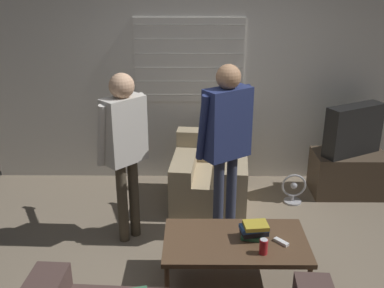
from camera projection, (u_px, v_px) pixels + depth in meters
The scene contains 12 objects.
ground_plane at pixel (204, 274), 3.95m from camera, with size 16.00×16.00×0.00m, color #7F705B.
wall_back at pixel (202, 78), 5.37m from camera, with size 5.20×0.08×2.55m.
armchair_beige at pixel (210, 177), 5.08m from camera, with size 0.89×0.97×0.76m.
coffee_table at pixel (235, 244), 3.67m from camera, with size 1.17×0.66×0.45m.
tv_stand at pixel (348, 173), 5.30m from camera, with size 0.82×0.50×0.51m.
tv at pixel (353, 130), 5.10m from camera, with size 0.73×0.51×0.58m.
person_left_standing at pixel (124, 138), 4.12m from camera, with size 0.49×0.78×1.66m.
person_right_standing at pixel (226, 132), 4.10m from camera, with size 0.53×0.86×1.74m.
book_stack at pixel (254, 230), 3.66m from camera, with size 0.25×0.20×0.14m.
soda_can at pixel (264, 247), 3.46m from camera, with size 0.07×0.07×0.13m.
spare_remote at pixel (281, 242), 3.60m from camera, with size 0.12×0.12×0.02m.
floor_fan at pixel (293, 190), 5.11m from camera, with size 0.28×0.20×0.35m.
Camera 1 is at (-0.08, -3.26, 2.51)m, focal length 42.00 mm.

